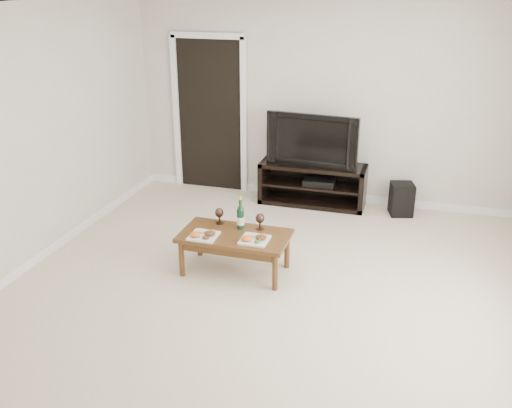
% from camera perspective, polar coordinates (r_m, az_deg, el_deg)
% --- Properties ---
extents(floor, '(5.50, 5.50, 0.00)m').
position_cam_1_polar(floor, '(5.40, 0.81, -9.54)').
color(floor, beige).
rests_on(floor, ground).
extents(back_wall, '(5.00, 0.04, 2.60)m').
position_cam_1_polar(back_wall, '(7.46, 6.77, 10.06)').
color(back_wall, beige).
rests_on(back_wall, ground).
extents(ceiling, '(5.00, 5.50, 0.04)m').
position_cam_1_polar(ceiling, '(4.61, 1.00, 19.47)').
color(ceiling, white).
rests_on(ceiling, back_wall).
extents(doorway, '(0.90, 0.02, 2.05)m').
position_cam_1_polar(doorway, '(7.90, -4.62, 8.75)').
color(doorway, black).
rests_on(doorway, ground).
extents(media_console, '(1.37, 0.45, 0.55)m').
position_cam_1_polar(media_console, '(7.49, 5.67, 1.99)').
color(media_console, black).
rests_on(media_console, ground).
extents(television, '(1.19, 0.26, 0.68)m').
position_cam_1_polar(television, '(7.31, 5.84, 6.52)').
color(television, black).
rests_on(television, media_console).
extents(av_receiver, '(0.42, 0.33, 0.08)m').
position_cam_1_polar(av_receiver, '(7.45, 6.33, 2.26)').
color(av_receiver, black).
rests_on(av_receiver, media_console).
extents(subwoofer, '(0.34, 0.34, 0.41)m').
position_cam_1_polar(subwoofer, '(7.38, 14.34, 0.48)').
color(subwoofer, black).
rests_on(subwoofer, ground).
extents(coffee_table, '(1.09, 0.60, 0.42)m').
position_cam_1_polar(coffee_table, '(5.78, -2.11, -4.90)').
color(coffee_table, brown).
rests_on(coffee_table, ground).
extents(plate_left, '(0.27, 0.27, 0.07)m').
position_cam_1_polar(plate_left, '(5.63, -5.27, -2.97)').
color(plate_left, white).
rests_on(plate_left, coffee_table).
extents(plate_right, '(0.27, 0.27, 0.07)m').
position_cam_1_polar(plate_right, '(5.53, -0.15, -3.39)').
color(plate_right, white).
rests_on(plate_right, coffee_table).
extents(wine_bottle, '(0.07, 0.07, 0.35)m').
position_cam_1_polar(wine_bottle, '(5.74, -1.57, -0.86)').
color(wine_bottle, '#0D331D').
rests_on(wine_bottle, coffee_table).
extents(goblet_left, '(0.09, 0.09, 0.17)m').
position_cam_1_polar(goblet_left, '(5.90, -3.69, -1.19)').
color(goblet_left, '#3B2920').
rests_on(goblet_left, coffee_table).
extents(goblet_right, '(0.09, 0.09, 0.17)m').
position_cam_1_polar(goblet_right, '(5.75, 0.40, -1.76)').
color(goblet_right, '#3B2920').
rests_on(goblet_right, coffee_table).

